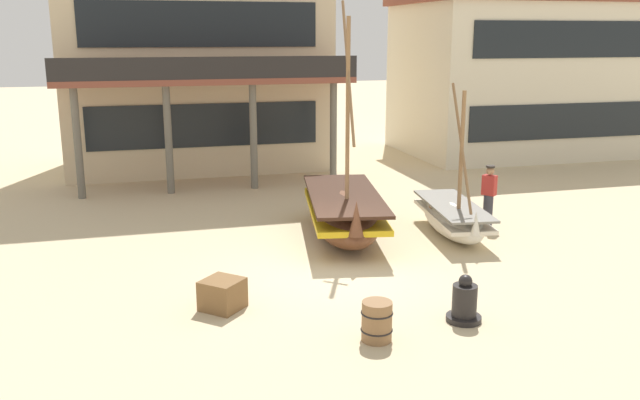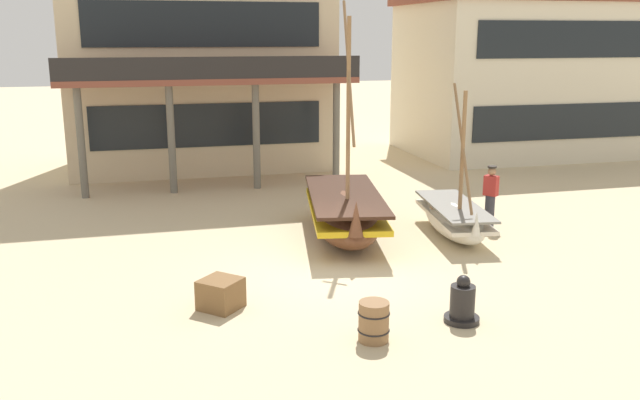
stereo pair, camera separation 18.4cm
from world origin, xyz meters
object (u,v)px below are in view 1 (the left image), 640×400
(capstan_winch, at_px, (464,303))
(harbor_building_annex, at_px, (531,76))
(harbor_building_main, at_px, (194,26))
(fishing_boat_centre_large, at_px, (344,212))
(cargo_crate, at_px, (222,294))
(fisherman_by_hull, at_px, (489,197))
(wooden_barrel, at_px, (377,321))
(fishing_boat_near_left, at_px, (453,217))

(capstan_winch, distance_m, harbor_building_annex, 20.04)
(capstan_winch, height_order, harbor_building_main, harbor_building_main)
(fishing_boat_centre_large, height_order, harbor_building_main, harbor_building_main)
(cargo_crate, height_order, harbor_building_main, harbor_building_main)
(fisherman_by_hull, xyz_separation_m, capstan_winch, (-3.51, -5.52, -0.49))
(harbor_building_annex, bearing_deg, cargo_crate, -136.85)
(capstan_winch, xyz_separation_m, cargo_crate, (-4.17, 1.73, -0.06))
(fisherman_by_hull, relative_size, wooden_barrel, 2.41)
(capstan_winch, relative_size, wooden_barrel, 1.27)
(fishing_boat_near_left, distance_m, wooden_barrel, 6.74)
(wooden_barrel, height_order, cargo_crate, wooden_barrel)
(wooden_barrel, height_order, harbor_building_main, harbor_building_main)
(wooden_barrel, xyz_separation_m, harbor_building_main, (-1.37, 16.86, 5.05))
(fishing_boat_near_left, xyz_separation_m, harbor_building_main, (-5.42, 11.48, 4.93))
(harbor_building_annex, bearing_deg, wooden_barrel, -128.38)
(fishing_boat_near_left, bearing_deg, capstan_winch, -113.89)
(cargo_crate, bearing_deg, capstan_winch, -22.49)
(capstan_winch, bearing_deg, harbor_building_annex, 55.12)
(wooden_barrel, bearing_deg, fisherman_by_hull, 47.77)
(capstan_winch, relative_size, harbor_building_annex, 0.08)
(fishing_boat_near_left, height_order, harbor_building_main, harbor_building_main)
(fishing_boat_centre_large, xyz_separation_m, capstan_winch, (0.54, -5.64, -0.30))
(harbor_building_main, bearing_deg, fishing_boat_near_left, -64.74)
(capstan_winch, relative_size, cargo_crate, 1.28)
(cargo_crate, height_order, harbor_building_annex, harbor_building_annex)
(capstan_winch, bearing_deg, fisherman_by_hull, 57.55)
(harbor_building_main, distance_m, harbor_building_annex, 14.67)
(fishing_boat_near_left, distance_m, fishing_boat_centre_large, 2.85)
(fishing_boat_centre_large, bearing_deg, cargo_crate, -132.83)
(cargo_crate, relative_size, harbor_building_main, 0.06)
(fishing_boat_near_left, height_order, fisherman_by_hull, fishing_boat_near_left)
(fishing_boat_near_left, bearing_deg, fisherman_by_hull, 20.54)
(fishing_boat_centre_large, relative_size, fisherman_by_hull, 3.51)
(wooden_barrel, xyz_separation_m, harbor_building_annex, (13.14, 16.60, 2.98))
(harbor_building_annex, bearing_deg, capstan_winch, -124.88)
(fishing_boat_near_left, relative_size, fisherman_by_hull, 2.31)
(cargo_crate, distance_m, harbor_building_main, 15.68)
(fishing_boat_centre_large, height_order, wooden_barrel, fishing_boat_centre_large)
(fishing_boat_centre_large, xyz_separation_m, fisherman_by_hull, (4.05, -0.12, 0.19))
(cargo_crate, xyz_separation_m, harbor_building_main, (0.99, 14.80, 5.11))
(fisherman_by_hull, height_order, harbor_building_annex, harbor_building_annex)
(fisherman_by_hull, bearing_deg, cargo_crate, -153.69)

